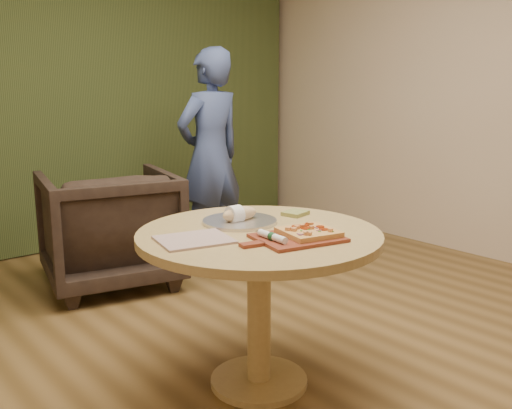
{
  "coord_description": "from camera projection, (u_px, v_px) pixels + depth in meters",
  "views": [
    {
      "loc": [
        -1.84,
        -1.86,
        1.4
      ],
      "look_at": [
        -0.08,
        0.25,
        0.82
      ],
      "focal_mm": 40.0,
      "sensor_mm": 36.0,
      "label": 1
    }
  ],
  "objects": [
    {
      "name": "room_shell",
      "position": [
        305.0,
        84.0,
        2.55
      ],
      "size": [
        5.04,
        6.04,
        2.84
      ],
      "color": "brown",
      "rests_on": "ground"
    },
    {
      "name": "curtain",
      "position": [
        59.0,
        84.0,
        4.73
      ],
      "size": [
        4.8,
        0.14,
        2.78
      ],
      "primitive_type": "cube",
      "color": "#2F3D1B",
      "rests_on": "ground"
    },
    {
      "name": "pedestal_table",
      "position": [
        259.0,
        261.0,
        2.6
      ],
      "size": [
        1.11,
        1.11,
        0.75
      ],
      "rotation": [
        0.0,
        0.0,
        -0.2
      ],
      "color": "tan",
      "rests_on": "ground"
    },
    {
      "name": "pizza_paddle",
      "position": [
        296.0,
        238.0,
        2.43
      ],
      "size": [
        0.47,
        0.35,
        0.01
      ],
      "rotation": [
        0.0,
        0.0,
        -0.21
      ],
      "color": "maroon",
      "rests_on": "pedestal_table"
    },
    {
      "name": "flatbread_pizza",
      "position": [
        308.0,
        232.0,
        2.45
      ],
      "size": [
        0.26,
        0.26,
        0.04
      ],
      "rotation": [
        0.0,
        0.0,
        -0.21
      ],
      "color": "#DBA555",
      "rests_on": "pizza_paddle"
    },
    {
      "name": "cutlery_roll",
      "position": [
        272.0,
        236.0,
        2.37
      ],
      "size": [
        0.04,
        0.2,
        0.03
      ],
      "rotation": [
        0.0,
        0.0,
        -0.06
      ],
      "color": "white",
      "rests_on": "pizza_paddle"
    },
    {
      "name": "newspaper",
      "position": [
        194.0,
        240.0,
        2.41
      ],
      "size": [
        0.35,
        0.31,
        0.01
      ],
      "primitive_type": "cube",
      "rotation": [
        0.0,
        0.0,
        -0.23
      ],
      "color": "beige",
      "rests_on": "pedestal_table"
    },
    {
      "name": "serving_tray",
      "position": [
        240.0,
        221.0,
        2.72
      ],
      "size": [
        0.36,
        0.36,
        0.02
      ],
      "color": "silver",
      "rests_on": "pedestal_table"
    },
    {
      "name": "bread_roll",
      "position": [
        238.0,
        214.0,
        2.71
      ],
      "size": [
        0.19,
        0.09,
        0.09
      ],
      "color": "#E1BE89",
      "rests_on": "serving_tray"
    },
    {
      "name": "green_packet",
      "position": [
        295.0,
        213.0,
        2.88
      ],
      "size": [
        0.14,
        0.12,
        0.02
      ],
      "primitive_type": "cube",
      "rotation": [
        0.0,
        0.0,
        0.23
      ],
      "color": "olive",
      "rests_on": "pedestal_table"
    },
    {
      "name": "armchair",
      "position": [
        109.0,
        222.0,
        3.99
      ],
      "size": [
        1.04,
        0.99,
        0.9
      ],
      "primitive_type": "imported",
      "rotation": [
        0.0,
        0.0,
        2.91
      ],
      "color": "black",
      "rests_on": "ground"
    },
    {
      "name": "person_standing",
      "position": [
        210.0,
        156.0,
        4.53
      ],
      "size": [
        0.64,
        0.44,
        1.68
      ],
      "primitive_type": "imported",
      "rotation": [
        0.0,
        0.0,
        3.21
      ],
      "color": "#3A4B81",
      "rests_on": "ground"
    }
  ]
}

